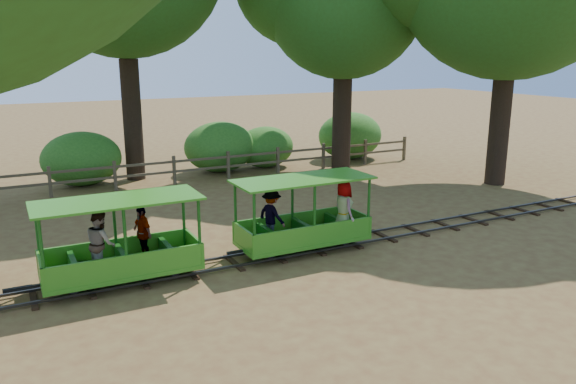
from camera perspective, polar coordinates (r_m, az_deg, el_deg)
name	(u,v)px	position (r m, az deg, el deg)	size (l,w,h in m)	color
ground	(314,250)	(13.16, 2.65, -5.86)	(90.00, 90.00, 0.00)	olive
track	(314,247)	(13.14, 2.66, -5.58)	(22.00, 1.00, 0.10)	#3F3D3A
carriage_front	(119,248)	(11.48, -16.76, -5.48)	(3.14, 1.30, 1.63)	#36891E
carriage_rear	(304,219)	(12.78, 1.64, -2.81)	(3.14, 1.28, 1.63)	#36891E
fence	(202,165)	(20.09, -8.75, 2.69)	(18.10, 0.10, 1.00)	brown
shrub_west	(82,159)	(20.46, -20.23, 3.19)	(2.68, 2.06, 1.86)	#2D6B1E
shrub_mid_w	(220,147)	(21.62, -6.93, 4.57)	(2.77, 2.13, 1.92)	#2D6B1E
shrub_mid_e	(265,147)	(22.36, -2.33, 4.59)	(2.34, 1.80, 1.62)	#2D6B1E
shrub_east	(350,136)	(24.28, 6.33, 5.71)	(2.87, 2.21, 1.99)	#2D6B1E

